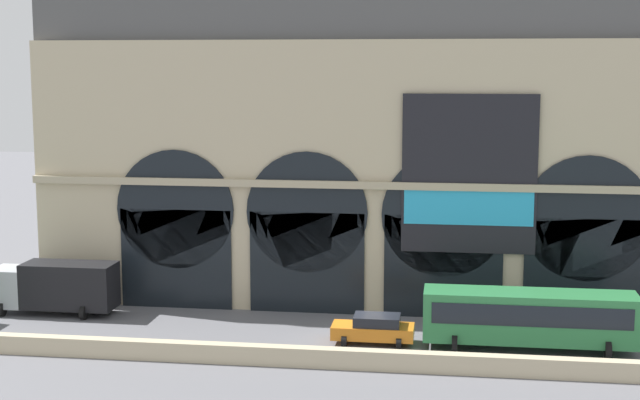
% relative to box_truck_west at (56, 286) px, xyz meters
% --- Properties ---
extents(ground_plane, '(200.00, 200.00, 0.00)m').
position_rel_box_truck_west_xyz_m(ground_plane, '(18.94, -2.55, -1.70)').
color(ground_plane, slate).
extents(quay_parapet_wall, '(90.00, 0.70, 0.98)m').
position_rel_box_truck_west_xyz_m(quay_parapet_wall, '(18.94, -7.61, -1.21)').
color(quay_parapet_wall, '#BCAD8C').
rests_on(quay_parapet_wall, ground).
extents(station_building, '(42.15, 4.69, 21.24)m').
position_rel_box_truck_west_xyz_m(station_building, '(18.98, 4.60, 8.52)').
color(station_building, '#BCAD8C').
rests_on(station_building, ground).
extents(box_truck_west, '(7.50, 2.91, 3.12)m').
position_rel_box_truck_west_xyz_m(box_truck_west, '(0.00, 0.00, 0.00)').
color(box_truck_west, '#ADB2B7').
rests_on(box_truck_west, ground).
extents(car_center, '(4.40, 2.22, 1.55)m').
position_rel_box_truck_west_xyz_m(car_center, '(19.42, -3.27, -0.90)').
color(car_center, orange).
rests_on(car_center, ground).
extents(bus_mideast, '(11.00, 3.25, 3.10)m').
position_rel_box_truck_west_xyz_m(bus_mideast, '(27.57, -3.29, 0.08)').
color(bus_mideast, '#2D7A42').
rests_on(bus_mideast, ground).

